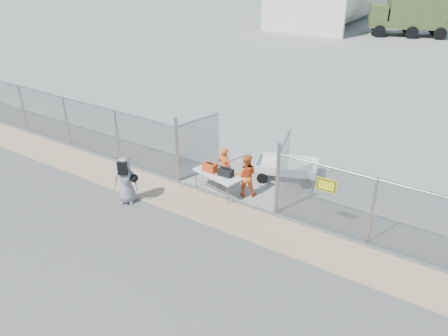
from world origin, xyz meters
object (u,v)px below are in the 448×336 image
Objects in this scene: visitor at (126,180)px; security_worker_left at (225,167)px; folding_table at (217,183)px; security_worker_right at (246,175)px; utility_trailer at (286,169)px.

security_worker_left is at bearing 21.34° from visitor.
folding_table is 1.15× the size of security_worker_right.
security_worker_left reaches higher than folding_table.
folding_table is 0.61× the size of utility_trailer.
security_worker_left is at bearing -150.19° from utility_trailer.
security_worker_right is 0.93× the size of visitor.
security_worker_right is 2.06m from utility_trailer.
security_worker_right is at bearing 9.74° from visitor.
folding_table is 2.80m from utility_trailer.
folding_table is at bearing -142.29° from utility_trailer.
folding_table is 0.66m from security_worker_left.
visitor is at bearing -148.66° from utility_trailer.
security_worker_left is (-0.04, 0.53, 0.39)m from folding_table.
folding_table is at bearing -2.07° from security_worker_right.
folding_table is at bearing 94.93° from security_worker_left.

